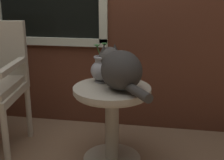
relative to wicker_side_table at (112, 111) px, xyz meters
name	(u,v)px	position (x,y,z in m)	size (l,w,h in m)	color
wicker_side_table	(112,111)	(0.00, 0.00, 0.00)	(0.53, 0.53, 0.57)	#B2A893
cat	(120,69)	(0.06, -0.02, 0.32)	(0.42, 0.55, 0.27)	#33302D
pewter_vase_with_ivy	(101,69)	(-0.10, 0.11, 0.28)	(0.14, 0.14, 0.28)	#99999E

